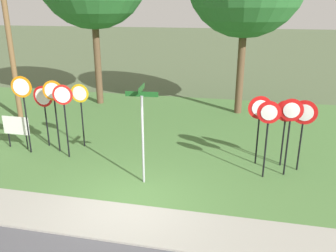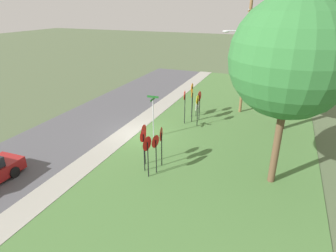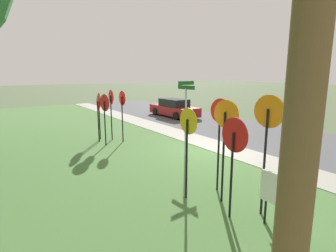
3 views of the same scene
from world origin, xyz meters
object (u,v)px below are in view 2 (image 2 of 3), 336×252
at_px(stop_sign_near_left, 192,93).
at_px(stop_sign_far_right, 199,99).
at_px(notice_board, 198,105).
at_px(oak_tree_right, 291,58).
at_px(yield_sign_near_left, 147,147).
at_px(yield_sign_far_right, 155,145).
at_px(stop_sign_near_right, 185,100).
at_px(yield_sign_far_left, 144,135).
at_px(yield_sign_near_right, 161,138).
at_px(street_name_post, 153,113).
at_px(yield_sign_center, 143,140).
at_px(stop_sign_far_left, 192,98).
at_px(stop_sign_far_center, 197,104).
at_px(utility_pole, 244,53).
at_px(oak_tree_left, 297,35).

height_order(stop_sign_near_left, stop_sign_far_right, stop_sign_near_left).
xyz_separation_m(notice_board, oak_tree_right, (8.08, 6.53, 5.64)).
xyz_separation_m(yield_sign_near_left, oak_tree_right, (-2.11, 6.27, 4.68)).
relative_size(stop_sign_near_left, yield_sign_far_right, 1.25).
bearing_deg(stop_sign_near_right, oak_tree_right, 40.10).
bearing_deg(yield_sign_far_left, yield_sign_near_right, 100.45).
bearing_deg(street_name_post, yield_sign_center, 13.40).
height_order(stop_sign_far_right, yield_sign_center, yield_sign_center).
distance_m(stop_sign_far_left, yield_sign_near_right, 7.16).
bearing_deg(yield_sign_near_left, yield_sign_far_left, -138.13).
xyz_separation_m(stop_sign_far_center, yield_sign_center, (7.34, -0.86, 0.11)).
bearing_deg(stop_sign_near_right, yield_sign_far_left, -10.88).
distance_m(yield_sign_near_right, oak_tree_right, 7.69).
relative_size(yield_sign_near_left, utility_pole, 0.26).
relative_size(yield_sign_far_left, notice_board, 2.01).
xyz_separation_m(stop_sign_far_right, yield_sign_center, (8.70, -0.61, 0.16)).
xyz_separation_m(stop_sign_near_right, utility_pole, (-4.42, 3.52, 3.11)).
distance_m(yield_sign_near_left, street_name_post, 5.09).
bearing_deg(oak_tree_left, stop_sign_far_right, -85.15).
height_order(stop_sign_far_right, street_name_post, street_name_post).
relative_size(utility_pole, oak_tree_right, 1.01).
distance_m(yield_sign_far_left, utility_pole, 12.18).
bearing_deg(stop_sign_near_right, yield_sign_near_left, -5.28).
height_order(stop_sign_near_left, yield_sign_far_left, stop_sign_near_left).
xyz_separation_m(stop_sign_near_right, stop_sign_far_right, (-1.27, 0.81, -0.19)).
height_order(stop_sign_near_right, yield_sign_near_right, stop_sign_near_right).
height_order(stop_sign_far_left, yield_sign_near_right, stop_sign_far_left).
xyz_separation_m(notice_board, oak_tree_left, (0.48, 6.78, 5.96)).
relative_size(yield_sign_near_left, oak_tree_right, 0.26).
distance_m(oak_tree_left, oak_tree_right, 7.61).
xyz_separation_m(stop_sign_far_right, yield_sign_far_left, (8.04, -0.91, 0.13)).
xyz_separation_m(stop_sign_far_left, yield_sign_far_right, (7.97, 0.50, -0.26)).
bearing_deg(yield_sign_far_left, oak_tree_left, 137.63).
xyz_separation_m(yield_sign_near_left, utility_pole, (-12.31, 2.86, 3.25)).
xyz_separation_m(stop_sign_near_left, stop_sign_near_right, (1.59, -0.08, -0.17)).
relative_size(stop_sign_near_right, yield_sign_far_right, 1.16).
bearing_deg(yield_sign_far_left, notice_board, 174.78).
bearing_deg(utility_pole, stop_sign_far_right, -40.73).
xyz_separation_m(stop_sign_far_right, utility_pole, (-3.15, 2.71, 3.30)).
distance_m(stop_sign_near_left, yield_sign_near_left, 9.50).
distance_m(stop_sign_near_right, yield_sign_center, 7.44).
height_order(utility_pole, oak_tree_left, oak_tree_left).
bearing_deg(stop_sign_far_center, stop_sign_near_left, -150.18).
xyz_separation_m(stop_sign_near_left, street_name_post, (4.74, -1.28, -0.30)).
bearing_deg(yield_sign_far_left, yield_sign_far_right, 56.51).
height_order(yield_sign_center, street_name_post, street_name_post).
distance_m(yield_sign_near_left, oak_tree_right, 8.11).
height_order(stop_sign_near_left, stop_sign_far_center, stop_sign_near_left).
distance_m(yield_sign_far_right, oak_tree_right, 7.85).
height_order(stop_sign_far_center, yield_sign_center, yield_sign_center).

